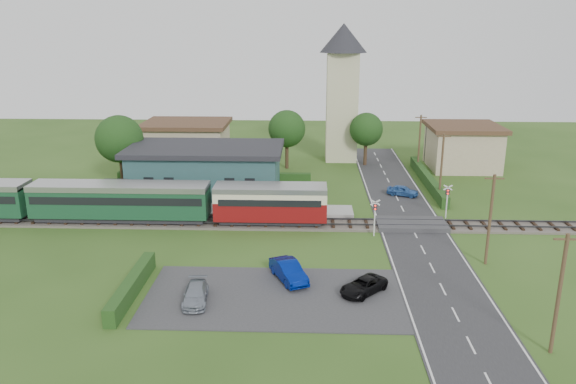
{
  "coord_description": "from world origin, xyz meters",
  "views": [
    {
      "loc": [
        0.73,
        -45.68,
        17.36
      ],
      "look_at": [
        -1.14,
        4.0,
        2.53
      ],
      "focal_mm": 35.0,
      "sensor_mm": 36.0,
      "label": 1
    }
  ],
  "objects_px": {
    "car_on_road": "(403,191)",
    "pedestrian_far": "(151,199)",
    "station_building": "(206,171)",
    "house_west": "(187,142)",
    "crossing_signal_far": "(447,197)",
    "train": "(86,200)",
    "crossing_signal_near": "(375,212)",
    "car_park_blue": "(289,271)",
    "car_park_dark": "(363,286)",
    "equipment_hut": "(113,194)",
    "car_park_silver": "(196,294)",
    "church_tower": "(342,82)",
    "pedestrian_near": "(254,204)",
    "house_east": "(463,146)"
  },
  "relations": [
    {
      "from": "crossing_signal_near",
      "to": "car_park_blue",
      "type": "height_order",
      "value": "crossing_signal_near"
    },
    {
      "from": "crossing_signal_near",
      "to": "car_park_dark",
      "type": "relative_size",
      "value": 0.89
    },
    {
      "from": "crossing_signal_far",
      "to": "pedestrian_far",
      "type": "relative_size",
      "value": 2.07
    },
    {
      "from": "church_tower",
      "to": "house_east",
      "type": "relative_size",
      "value": 2.0
    },
    {
      "from": "house_west",
      "to": "pedestrian_far",
      "type": "height_order",
      "value": "house_west"
    },
    {
      "from": "train",
      "to": "crossing_signal_near",
      "type": "distance_m",
      "value": 25.91
    },
    {
      "from": "train",
      "to": "car_park_dark",
      "type": "bearing_deg",
      "value": -29.1
    },
    {
      "from": "church_tower",
      "to": "car_park_silver",
      "type": "bearing_deg",
      "value": -105.67
    },
    {
      "from": "house_east",
      "to": "car_park_silver",
      "type": "bearing_deg",
      "value": -125.61
    },
    {
      "from": "car_on_road",
      "to": "car_park_blue",
      "type": "bearing_deg",
      "value": 175.46
    },
    {
      "from": "church_tower",
      "to": "pedestrian_near",
      "type": "bearing_deg",
      "value": -111.74
    },
    {
      "from": "car_park_blue",
      "to": "equipment_hut",
      "type": "bearing_deg",
      "value": 114.82
    },
    {
      "from": "house_west",
      "to": "car_park_dark",
      "type": "xyz_separation_m",
      "value": [
        19.5,
        -36.3,
        -2.2
      ]
    },
    {
      "from": "house_west",
      "to": "house_east",
      "type": "height_order",
      "value": "same"
    },
    {
      "from": "equipment_hut",
      "to": "church_tower",
      "type": "relative_size",
      "value": 0.14
    },
    {
      "from": "house_east",
      "to": "station_building",
      "type": "bearing_deg",
      "value": -156.56
    },
    {
      "from": "equipment_hut",
      "to": "train",
      "type": "relative_size",
      "value": 0.06
    },
    {
      "from": "pedestrian_near",
      "to": "pedestrian_far",
      "type": "height_order",
      "value": "pedestrian_far"
    },
    {
      "from": "car_park_blue",
      "to": "car_park_silver",
      "type": "height_order",
      "value": "car_park_blue"
    },
    {
      "from": "station_building",
      "to": "crossing_signal_near",
      "type": "relative_size",
      "value": 4.88
    },
    {
      "from": "house_east",
      "to": "car_park_blue",
      "type": "height_order",
      "value": "house_east"
    },
    {
      "from": "crossing_signal_near",
      "to": "equipment_hut",
      "type": "bearing_deg",
      "value": 167.06
    },
    {
      "from": "car_on_road",
      "to": "car_park_silver",
      "type": "relative_size",
      "value": 0.88
    },
    {
      "from": "car_park_silver",
      "to": "car_park_dark",
      "type": "xyz_separation_m",
      "value": [
        11.0,
        1.7,
        -0.03
      ]
    },
    {
      "from": "church_tower",
      "to": "house_east",
      "type": "distance_m",
      "value": 17.21
    },
    {
      "from": "crossing_signal_far",
      "to": "pedestrian_far",
      "type": "bearing_deg",
      "value": 177.67
    },
    {
      "from": "crossing_signal_far",
      "to": "pedestrian_near",
      "type": "height_order",
      "value": "crossing_signal_far"
    },
    {
      "from": "station_building",
      "to": "car_park_silver",
      "type": "bearing_deg",
      "value": -81.69
    },
    {
      "from": "equipment_hut",
      "to": "car_park_blue",
      "type": "height_order",
      "value": "equipment_hut"
    },
    {
      "from": "house_west",
      "to": "crossing_signal_far",
      "type": "relative_size",
      "value": 3.3
    },
    {
      "from": "station_building",
      "to": "pedestrian_near",
      "type": "bearing_deg",
      "value": -49.6
    },
    {
      "from": "equipment_hut",
      "to": "station_building",
      "type": "height_order",
      "value": "station_building"
    },
    {
      "from": "house_east",
      "to": "pedestrian_far",
      "type": "distance_m",
      "value": 39.17
    },
    {
      "from": "equipment_hut",
      "to": "train",
      "type": "height_order",
      "value": "train"
    },
    {
      "from": "car_on_road",
      "to": "crossing_signal_near",
      "type": "bearing_deg",
      "value": -176.16
    },
    {
      "from": "crossing_signal_far",
      "to": "car_on_road",
      "type": "distance_m",
      "value": 7.75
    },
    {
      "from": "station_building",
      "to": "pedestrian_near",
      "type": "xyz_separation_m",
      "value": [
        5.6,
        -6.58,
        -1.49
      ]
    },
    {
      "from": "house_west",
      "to": "pedestrian_far",
      "type": "bearing_deg",
      "value": -88.54
    },
    {
      "from": "station_building",
      "to": "house_east",
      "type": "relative_size",
      "value": 1.82
    },
    {
      "from": "car_park_silver",
      "to": "car_park_dark",
      "type": "bearing_deg",
      "value": 3.46
    },
    {
      "from": "car_on_road",
      "to": "pedestrian_far",
      "type": "height_order",
      "value": "pedestrian_far"
    },
    {
      "from": "house_west",
      "to": "crossing_signal_far",
      "type": "bearing_deg",
      "value": -35.77
    },
    {
      "from": "pedestrian_near",
      "to": "equipment_hut",
      "type": "bearing_deg",
      "value": 20.29
    },
    {
      "from": "car_park_blue",
      "to": "car_park_dark",
      "type": "relative_size",
      "value": 1.13
    },
    {
      "from": "train",
      "to": "car_park_silver",
      "type": "relative_size",
      "value": 11.69
    },
    {
      "from": "train",
      "to": "church_tower",
      "type": "xyz_separation_m",
      "value": [
        24.4,
        26.0,
        8.05
      ]
    },
    {
      "from": "car_park_silver",
      "to": "house_west",
      "type": "bearing_deg",
      "value": 97.31
    },
    {
      "from": "car_on_road",
      "to": "station_building",
      "type": "bearing_deg",
      "value": 114.96
    },
    {
      "from": "pedestrian_near",
      "to": "pedestrian_far",
      "type": "distance_m",
      "value": 10.16
    },
    {
      "from": "equipment_hut",
      "to": "house_east",
      "type": "height_order",
      "value": "house_east"
    }
  ]
}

